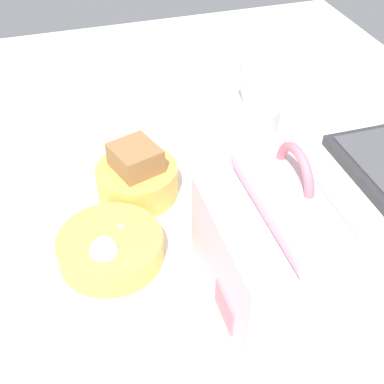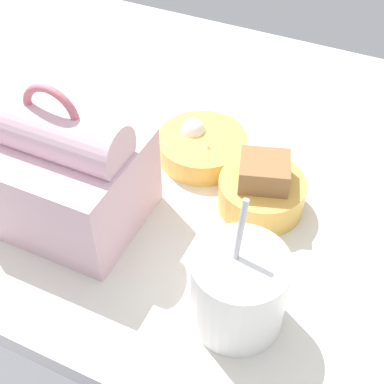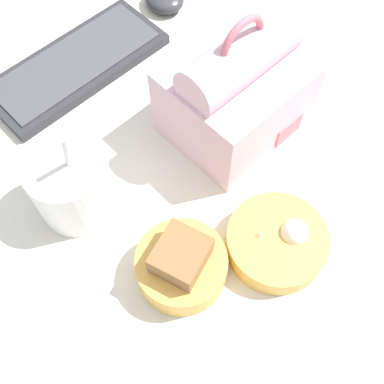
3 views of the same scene
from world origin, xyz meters
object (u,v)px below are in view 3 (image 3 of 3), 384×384
at_px(bento_bowl_snacks, 276,242).
at_px(soup_cup, 71,185).
at_px(lunch_bag, 236,92).
at_px(bento_bowl_sandwich, 181,265).
at_px(keyboard, 76,65).

bearing_deg(bento_bowl_snacks, soup_cup, 122.42).
height_order(lunch_bag, bento_bowl_sandwich, lunch_bag).
height_order(keyboard, lunch_bag, lunch_bag).
xyz_separation_m(bento_bowl_sandwich, bento_bowl_snacks, (0.12, -0.06, -0.01)).
relative_size(lunch_bag, bento_bowl_sandwich, 1.78).
xyz_separation_m(lunch_bag, soup_cup, (-0.26, 0.06, -0.02)).
distance_m(lunch_bag, soup_cup, 0.27).
bearing_deg(soup_cup, keyboard, 53.04).
bearing_deg(bento_bowl_snacks, lunch_bag, 59.47).
height_order(soup_cup, bento_bowl_sandwich, soup_cup).
bearing_deg(soup_cup, lunch_bag, -11.94).
height_order(keyboard, soup_cup, soup_cup).
relative_size(soup_cup, bento_bowl_sandwich, 1.47).
relative_size(lunch_bag, soup_cup, 1.21).
relative_size(keyboard, lunch_bag, 1.45).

